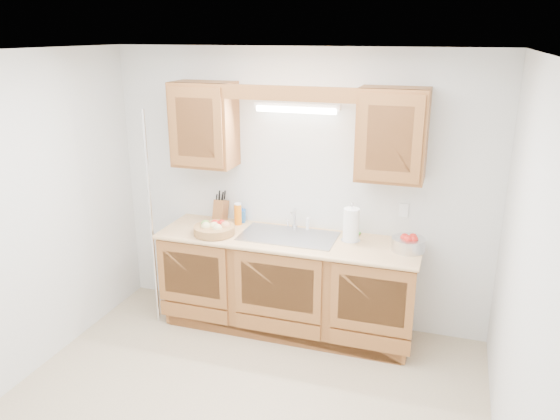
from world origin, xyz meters
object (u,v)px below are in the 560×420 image
at_px(knife_block, 221,210).
at_px(paper_towel, 351,225).
at_px(apple_bowl, 409,243).
at_px(fruit_basket, 214,229).

height_order(knife_block, paper_towel, paper_towel).
relative_size(paper_towel, apple_bowl, 1.19).
xyz_separation_m(fruit_basket, apple_bowl, (1.68, 0.15, 0.01)).
bearing_deg(apple_bowl, paper_towel, 172.85).
bearing_deg(fruit_basket, paper_towel, 9.93).
bearing_deg(knife_block, paper_towel, -1.68).
bearing_deg(fruit_basket, apple_bowl, 4.97).
distance_m(fruit_basket, apple_bowl, 1.68).
bearing_deg(apple_bowl, knife_block, 173.85).
xyz_separation_m(knife_block, paper_towel, (1.27, -0.13, 0.04)).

